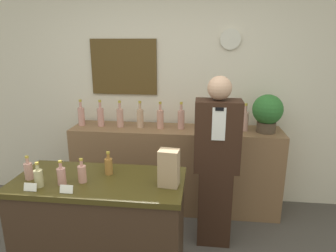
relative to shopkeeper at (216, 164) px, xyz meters
The scene contains 22 objects.
back_wall 1.19m from the shopkeeper, 123.60° to the left, with size 5.20×0.09×2.70m.
back_shelf 0.79m from the shopkeeper, 126.52° to the left, with size 2.33×0.47×0.97m.
display_counter 1.16m from the shopkeeper, 143.66° to the right, with size 1.26×0.59×0.92m.
shopkeeper is the anchor object (origin of this frame).
potted_plant 0.86m from the shopkeeper, 46.01° to the left, with size 0.32×0.32×0.41m.
paper_bag 0.82m from the shopkeeper, 117.66° to the right, with size 0.15×0.12×0.26m.
price_card_left 1.56m from the shopkeeper, 145.61° to the right, with size 0.09×0.02×0.06m.
price_card_right 1.36m from the shopkeeper, 139.47° to the right, with size 0.09×0.02×0.06m.
counter_bottle_0 1.58m from the shopkeeper, 153.13° to the right, with size 0.06×0.06×0.18m.
counter_bottle_1 1.51m from the shopkeeper, 147.22° to the right, with size 0.06×0.06×0.18m.
counter_bottle_2 1.36m from the shopkeeper, 145.67° to the right, with size 0.06×0.06×0.18m.
counter_bottle_3 1.23m from the shopkeeper, 144.33° to the right, with size 0.06×0.06×0.18m.
counter_bottle_4 1.02m from the shopkeeper, 146.51° to the right, with size 0.06×0.06×0.18m.
shelf_bottle_0 1.65m from the shopkeeper, 158.75° to the left, with size 0.08×0.08×0.30m.
shelf_bottle_1 1.44m from the shopkeeper, 155.46° to the left, with size 0.08×0.08×0.30m.
shelf_bottle_2 1.24m from the shopkeeper, 151.33° to the left, with size 0.08×0.08×0.30m.
shelf_bottle_3 1.05m from the shopkeeper, 144.92° to the left, with size 0.08×0.08×0.30m.
shelf_bottle_4 0.87m from the shopkeeper, 136.67° to the left, with size 0.08×0.08×0.30m.
shelf_bottle_5 0.74m from the shopkeeper, 122.56° to the left, with size 0.08×0.08×0.30m.
shelf_bottle_6 0.65m from the shopkeeper, 103.83° to the left, with size 0.08×0.08×0.30m.
shelf_bottle_7 0.66m from the shopkeeper, 81.67° to the left, with size 0.08×0.08×0.30m.
shelf_bottle_8 0.72m from the shopkeeper, 61.63° to the left, with size 0.08×0.08×0.30m.
Camera 1 is at (0.43, -1.47, 1.89)m, focal length 32.00 mm.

